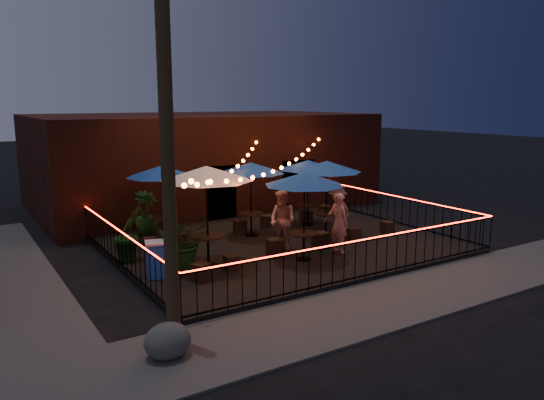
{
  "coord_description": "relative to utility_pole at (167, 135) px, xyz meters",
  "views": [
    {
      "loc": [
        -8.85,
        -11.62,
        4.62
      ],
      "look_at": [
        0.17,
        2.74,
        1.4
      ],
      "focal_mm": 35.0,
      "sensor_mm": 36.0,
      "label": 1
    }
  ],
  "objects": [
    {
      "name": "bistro_chair_8",
      "position": [
        7.5,
        3.5,
        -3.63
      ],
      "size": [
        0.44,
        0.44,
        0.43
      ],
      "primitive_type": "cube",
      "rotation": [
        0.0,
        0.0,
        -0.24
      ],
      "color": "black",
      "rests_on": "patio"
    },
    {
      "name": "bistro_chair_6",
      "position": [
        4.93,
        6.36,
        -3.62
      ],
      "size": [
        0.44,
        0.44,
        0.46
      ],
      "primitive_type": "cube",
      "rotation": [
        0.0,
        0.0,
        -0.17
      ],
      "color": "black",
      "rests_on": "patio"
    },
    {
      "name": "patron_a",
      "position": [
        6.31,
        2.8,
        -2.95
      ],
      "size": [
        0.51,
        0.7,
        1.79
      ],
      "primitive_type": "imported",
      "rotation": [
        0.0,
        0.0,
        1.7
      ],
      "color": "tan",
      "rests_on": "patio"
    },
    {
      "name": "potted_shrub_b",
      "position": [
        0.8,
        5.32,
        -3.08
      ],
      "size": [
        1.05,
        0.97,
        1.55
      ],
      "primitive_type": "imported",
      "rotation": [
        0.0,
        0.0,
        0.41
      ],
      "color": "#0C380A",
      "rests_on": "patio"
    },
    {
      "name": "cooler",
      "position": [
        1.04,
        3.51,
        -3.38
      ],
      "size": [
        0.82,
        0.68,
        0.94
      ],
      "rotation": [
        0.0,
        0.0,
        -0.27
      ],
      "color": "blue",
      "rests_on": "patio"
    },
    {
      "name": "fence_right",
      "position": [
        10.4,
        4.6,
        -3.34
      ],
      "size": [
        0.04,
        8.0,
        1.04
      ],
      "rotation": [
        0.0,
        0.0,
        1.57
      ],
      "color": "black",
      "rests_on": "patio"
    },
    {
      "name": "potted_shrub_c",
      "position": [
        2.17,
        7.83,
        -3.11
      ],
      "size": [
        1.02,
        1.02,
        1.48
      ],
      "primitive_type": "imported",
      "rotation": [
        0.0,
        0.0,
        0.28
      ],
      "color": "#15360D",
      "rests_on": "patio"
    },
    {
      "name": "cafe_table_4",
      "position": [
        7.2,
        4.56,
        -1.56
      ],
      "size": [
        2.75,
        2.75,
        2.51
      ],
      "rotation": [
        0.0,
        0.0,
        0.24
      ],
      "color": "black",
      "rests_on": "patio"
    },
    {
      "name": "cafe_table_2",
      "position": [
        5.0,
        2.75,
        -1.57
      ],
      "size": [
        2.39,
        2.39,
        2.5
      ],
      "rotation": [
        0.0,
        0.0,
        -0.06
      ],
      "color": "black",
      "rests_on": "patio"
    },
    {
      "name": "fence_front",
      "position": [
        5.4,
        0.6,
        -3.34
      ],
      "size": [
        10.0,
        0.04,
        1.04
      ],
      "color": "black",
      "rests_on": "patio"
    },
    {
      "name": "bistro_chair_3",
      "position": [
        2.61,
        5.95,
        -3.65
      ],
      "size": [
        0.43,
        0.43,
        0.4
      ],
      "primitive_type": "cube",
      "rotation": [
        0.0,
        0.0,
        2.83
      ],
      "color": "black",
      "rests_on": "patio"
    },
    {
      "name": "bistro_chair_0",
      "position": [
        1.77,
        2.62,
        -3.62
      ],
      "size": [
        0.5,
        0.5,
        0.46
      ],
      "primitive_type": "cube",
      "rotation": [
        0.0,
        0.0,
        0.36
      ],
      "color": "black",
      "rests_on": "patio"
    },
    {
      "name": "ground",
      "position": [
        5.4,
        2.6,
        -4.0
      ],
      "size": [
        110.0,
        110.0,
        0.0
      ],
      "primitive_type": "plane",
      "color": "black",
      "rests_on": "ground"
    },
    {
      "name": "cafe_table_3",
      "position": [
        5.1,
        5.89,
        -1.61
      ],
      "size": [
        2.41,
        2.41,
        2.46
      ],
      "rotation": [
        0.0,
        0.0,
        0.09
      ],
      "color": "black",
      "rests_on": "patio"
    },
    {
      "name": "utility_pole",
      "position": [
        0.0,
        0.0,
        0.0
      ],
      "size": [
        0.26,
        0.26,
        8.0
      ],
      "primitive_type": "cylinder",
      "color": "#3A2717",
      "rests_on": "ground"
    },
    {
      "name": "bistro_chair_9",
      "position": [
        9.12,
        3.65,
        -3.64
      ],
      "size": [
        0.4,
        0.4,
        0.42
      ],
      "primitive_type": "cube",
      "rotation": [
        0.0,
        0.0,
        3.02
      ],
      "color": "black",
      "rests_on": "patio"
    },
    {
      "name": "patron_b",
      "position": [
        5.07,
        3.95,
        -2.95
      ],
      "size": [
        0.91,
        1.04,
        1.8
      ],
      "primitive_type": "imported",
      "rotation": [
        0.0,
        0.0,
        -1.27
      ],
      "color": "tan",
      "rests_on": "patio"
    },
    {
      "name": "cafe_table_0",
      "position": [
        2.46,
        3.66,
        -1.34
      ],
      "size": [
        2.92,
        2.92,
        2.75
      ],
      "rotation": [
        0.0,
        0.0,
        0.19
      ],
      "color": "black",
      "rests_on": "patio"
    },
    {
      "name": "sidewalk",
      "position": [
        5.4,
        -0.65,
        -3.98
      ],
      "size": [
        18.0,
        2.5,
        0.05
      ],
      "primitive_type": "cube",
      "color": "#484542",
      "rests_on": "ground"
    },
    {
      "name": "cafe_table_1",
      "position": [
        2.39,
        6.89,
        -1.64
      ],
      "size": [
        2.48,
        2.48,
        2.42
      ],
      "rotation": [
        0.0,
        0.0,
        -0.14
      ],
      "color": "black",
      "rests_on": "patio"
    },
    {
      "name": "bistro_chair_10",
      "position": [
        7.78,
        6.48,
        -3.63
      ],
      "size": [
        0.43,
        0.43,
        0.44
      ],
      "primitive_type": "cube",
      "rotation": [
        0.0,
        0.0,
        -0.16
      ],
      "color": "black",
      "rests_on": "patio"
    },
    {
      "name": "bistro_chair_7",
      "position": [
        6.12,
        6.65,
        -3.63
      ],
      "size": [
        0.48,
        0.48,
        0.43
      ],
      "primitive_type": "cube",
      "rotation": [
        0.0,
        0.0,
        2.71
      ],
      "color": "black",
      "rests_on": "patio"
    },
    {
      "name": "potted_shrub_a",
      "position": [
        1.82,
        3.83,
        -3.1
      ],
      "size": [
        1.57,
        1.43,
        1.5
      ],
      "primitive_type": "imported",
      "rotation": [
        0.0,
        0.0,
        -0.21
      ],
      "color": "#0F340B",
      "rests_on": "patio"
    },
    {
      "name": "brick_building",
      "position": [
        6.4,
        12.59,
        -2.0
      ],
      "size": [
        14.0,
        8.0,
        4.0
      ],
      "color": "#3E1911",
      "rests_on": "ground"
    },
    {
      "name": "cafe_table_5",
      "position": [
        7.62,
        6.18,
        -1.7
      ],
      "size": [
        2.42,
        2.42,
        2.35
      ],
      "rotation": [
        0.0,
        0.0,
        -0.14
      ],
      "color": "black",
      "rests_on": "patio"
    },
    {
      "name": "boulder",
      "position": [
        -0.32,
        -0.5,
        -3.66
      ],
      "size": [
        1.01,
        0.91,
        0.69
      ],
      "primitive_type": "ellipsoid",
      "rotation": [
        0.0,
        0.0,
        0.2
      ],
      "color": "#43423E",
      "rests_on": "ground"
    },
    {
      "name": "fence_left",
      "position": [
        0.4,
        4.6,
        -3.34
      ],
      "size": [
        0.04,
        8.0,
        1.04
      ],
      "rotation": [
        0.0,
        0.0,
        1.57
      ],
      "color": "black",
      "rests_on": "patio"
    },
    {
      "name": "patron_c",
      "position": [
        7.51,
        4.35,
        -3.02
      ],
      "size": [
        1.09,
        0.65,
        1.65
      ],
      "primitive_type": "imported",
      "rotation": [
        0.0,
        0.0,
        3.18
      ],
      "color": "beige",
      "rests_on": "patio"
    },
    {
      "name": "bistro_chair_1",
      "position": [
        2.82,
        3.01,
        -3.65
      ],
      "size": [
        0.38,
        0.38,
        0.4
      ],
      "primitive_type": "cube",
      "rotation": [
        0.0,
        0.0,
        3.03
      ],
      "color": "black",
      "rests_on": "patio"
    },
    {
      "name": "festoon_lights",
      "position": [
        4.39,
        4.3,
        -1.48
      ],
      "size": [
        10.02,
        8.72,
        1.32
      ],
      "color": "#FF4D0F",
      "rests_on": "ground"
    },
    {
      "name": "bistro_chair_11",
      "position": [
        9.05,
        6.97,
        -3.64
      ],
      "size": [
        0.44,
        0.44,
        0.42
      ],
      "primitive_type": "cube",
      "rotation": [
        0.0,
        0.0,
        3.42
      ],
      "color": "black",
      "rests_on": "patio"
    },
    {
      "name": "bistro_chair_5",
      "position": [
        6.14,
        3.43,
        -3.6
      ],
      "size": [
        0.42,
        0.42,
        0.5
      ],
      "primitive_type": "cube",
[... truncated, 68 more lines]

